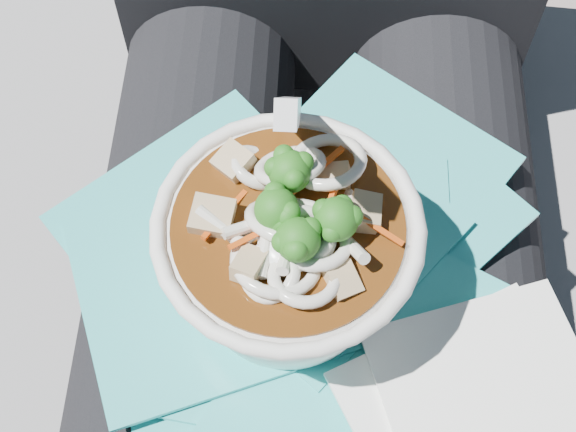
{
  "coord_description": "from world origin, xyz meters",
  "views": [
    {
      "loc": [
        -0.01,
        -0.22,
        1.1
      ],
      "look_at": [
        -0.02,
        -0.02,
        0.73
      ],
      "focal_mm": 50.0,
      "sensor_mm": 36.0,
      "label": 1
    }
  ],
  "objects_px": {
    "lap": "(315,314)",
    "udon_bowl": "(289,249)",
    "person_body": "(320,193)",
    "stone_ledge": "(311,293)",
    "plastic_bag": "(305,266)"
  },
  "relations": [
    {
      "from": "stone_ledge",
      "to": "plastic_bag",
      "type": "xyz_separation_m",
      "value": [
        -0.01,
        -0.15,
        0.39
      ]
    },
    {
      "from": "lap",
      "to": "udon_bowl",
      "type": "relative_size",
      "value": 2.48
    },
    {
      "from": "lap",
      "to": "plastic_bag",
      "type": "relative_size",
      "value": 1.33
    },
    {
      "from": "lap",
      "to": "person_body",
      "type": "bearing_deg",
      "value": 90.0
    },
    {
      "from": "udon_bowl",
      "to": "person_body",
      "type": "bearing_deg",
      "value": 80.2
    },
    {
      "from": "person_body",
      "to": "plastic_bag",
      "type": "distance_m",
      "value": 0.11
    },
    {
      "from": "stone_ledge",
      "to": "person_body",
      "type": "xyz_separation_m",
      "value": [
        0.0,
        -0.06,
        0.33
      ]
    },
    {
      "from": "plastic_bag",
      "to": "udon_bowl",
      "type": "relative_size",
      "value": 1.86
    },
    {
      "from": "lap",
      "to": "udon_bowl",
      "type": "bearing_deg",
      "value": -137.36
    },
    {
      "from": "stone_ledge",
      "to": "udon_bowl",
      "type": "relative_size",
      "value": 5.16
    },
    {
      "from": "udon_bowl",
      "to": "lap",
      "type": "bearing_deg",
      "value": 42.64
    },
    {
      "from": "lap",
      "to": "person_body",
      "type": "distance_m",
      "value": 0.09
    },
    {
      "from": "person_body",
      "to": "plastic_bag",
      "type": "relative_size",
      "value": 2.83
    },
    {
      "from": "stone_ledge",
      "to": "lap",
      "type": "distance_m",
      "value": 0.35
    },
    {
      "from": "lap",
      "to": "plastic_bag",
      "type": "height_order",
      "value": "plastic_bag"
    }
  ]
}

